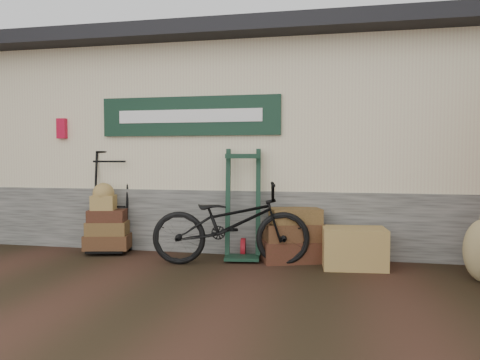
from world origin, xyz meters
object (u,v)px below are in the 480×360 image
at_px(porter_trolley, 110,200).
at_px(green_barrow, 243,204).
at_px(bicycle, 231,219).
at_px(suitcase_stack, 293,234).
at_px(wicker_hamper, 354,248).

distance_m(porter_trolley, green_barrow, 2.00).
bearing_deg(bicycle, porter_trolley, 66.38).
relative_size(porter_trolley, suitcase_stack, 1.86).
xyz_separation_m(green_barrow, suitcase_stack, (0.67, 0.02, -0.38)).
height_order(wicker_hamper, bicycle, bicycle).
height_order(green_barrow, bicycle, green_barrow).
bearing_deg(porter_trolley, green_barrow, -16.51).
bearing_deg(wicker_hamper, suitcase_stack, 164.02).
distance_m(green_barrow, suitcase_stack, 0.77).
distance_m(porter_trolley, wicker_hamper, 3.50).
xyz_separation_m(green_barrow, bicycle, (-0.09, -0.34, -0.15)).
distance_m(green_barrow, wicker_hamper, 1.55).
xyz_separation_m(suitcase_stack, wicker_hamper, (0.78, -0.22, -0.11)).
xyz_separation_m(porter_trolley, wicker_hamper, (3.45, -0.32, -0.50)).
relative_size(porter_trolley, bicycle, 0.74).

